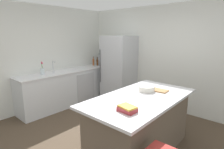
% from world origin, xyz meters
% --- Properties ---
extents(ground_plane, '(7.20, 7.20, 0.00)m').
position_xyz_m(ground_plane, '(0.00, 0.00, 0.00)').
color(ground_plane, '#4C3D2D').
extents(wall_rear, '(6.00, 0.10, 2.60)m').
position_xyz_m(wall_rear, '(0.00, 2.25, 1.30)').
color(wall_rear, silver).
rests_on(wall_rear, ground_plane).
extents(wall_left, '(0.10, 6.00, 2.60)m').
position_xyz_m(wall_left, '(-2.45, 0.00, 1.30)').
color(wall_left, silver).
rests_on(wall_left, ground_plane).
extents(counter_run_left, '(0.63, 2.75, 0.94)m').
position_xyz_m(counter_run_left, '(-2.10, 0.74, 0.47)').
color(counter_run_left, silver).
rests_on(counter_run_left, ground_plane).
extents(kitchen_island, '(1.03, 1.95, 0.94)m').
position_xyz_m(kitchen_island, '(0.52, 0.25, 0.47)').
color(kitchen_island, brown).
rests_on(kitchen_island, ground_plane).
extents(refrigerator, '(0.81, 0.76, 1.85)m').
position_xyz_m(refrigerator, '(-1.24, 1.84, 0.92)').
color(refrigerator, '#B7BABF').
rests_on(refrigerator, ground_plane).
extents(sink_faucet, '(0.15, 0.05, 0.30)m').
position_xyz_m(sink_faucet, '(-2.15, 0.33, 1.09)').
color(sink_faucet, silver).
rests_on(sink_faucet, counter_run_left).
extents(flower_vase, '(0.10, 0.10, 0.31)m').
position_xyz_m(flower_vase, '(-2.14, 0.03, 1.03)').
color(flower_vase, silver).
rests_on(flower_vase, counter_run_left).
extents(hot_sauce_bottle, '(0.05, 0.05, 0.20)m').
position_xyz_m(hot_sauce_bottle, '(-2.06, 2.00, 1.02)').
color(hot_sauce_bottle, red).
rests_on(hot_sauce_bottle, counter_run_left).
extents(soda_bottle, '(0.07, 0.07, 0.35)m').
position_xyz_m(soda_bottle, '(-2.11, 1.91, 1.08)').
color(soda_bottle, silver).
rests_on(soda_bottle, counter_run_left).
extents(syrup_bottle, '(0.06, 0.06, 0.26)m').
position_xyz_m(syrup_bottle, '(-2.09, 1.81, 1.04)').
color(syrup_bottle, '#5B3319').
rests_on(syrup_bottle, counter_run_left).
extents(vinegar_bottle, '(0.05, 0.05, 0.27)m').
position_xyz_m(vinegar_bottle, '(-2.17, 1.72, 1.05)').
color(vinegar_bottle, '#994C23').
rests_on(vinegar_bottle, counter_run_left).
extents(cookbook_stack, '(0.24, 0.19, 0.08)m').
position_xyz_m(cookbook_stack, '(0.69, -0.34, 0.97)').
color(cookbook_stack, '#A83338').
rests_on(cookbook_stack, kitchen_island).
extents(mixing_bowl, '(0.28, 0.28, 0.09)m').
position_xyz_m(mixing_bowl, '(0.43, 0.55, 0.98)').
color(mixing_bowl, silver).
rests_on(mixing_bowl, kitchen_island).
extents(cutting_board, '(0.29, 0.21, 0.02)m').
position_xyz_m(cutting_board, '(0.59, 0.71, 0.94)').
color(cutting_board, '#9E7042').
rests_on(cutting_board, kitchen_island).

